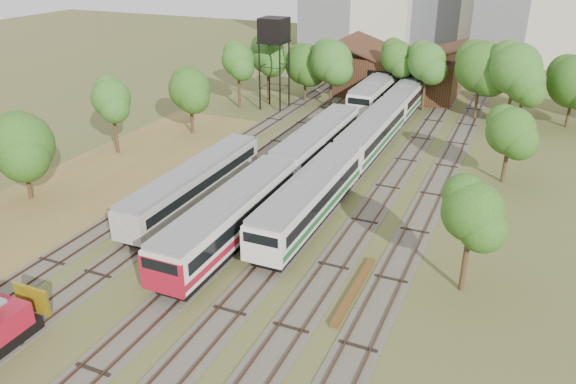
% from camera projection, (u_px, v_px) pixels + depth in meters
% --- Properties ---
extents(ground, '(240.00, 240.00, 0.00)m').
position_uv_depth(ground, '(171.00, 334.00, 31.67)').
color(ground, '#475123').
rests_on(ground, ground).
extents(dry_grass_patch, '(14.00, 60.00, 0.04)m').
position_uv_depth(dry_grass_patch, '(40.00, 217.00, 44.93)').
color(dry_grass_patch, brown).
rests_on(dry_grass_patch, ground).
extents(tracks, '(24.60, 80.00, 0.19)m').
position_uv_depth(tracks, '(318.00, 175.00, 52.74)').
color(tracks, '#4C473D').
rests_on(tracks, ground).
extents(railcar_red_set, '(3.06, 34.58, 3.79)m').
position_uv_depth(railcar_red_set, '(280.00, 175.00, 47.72)').
color(railcar_red_set, black).
rests_on(railcar_red_set, ground).
extents(railcar_green_set, '(3.00, 52.07, 3.72)m').
position_uv_depth(railcar_green_set, '(372.00, 133.00, 58.01)').
color(railcar_green_set, black).
rests_on(railcar_green_set, ground).
extents(railcar_rear, '(3.17, 16.08, 3.93)m').
position_uv_depth(railcar_rear, '(377.00, 93.00, 72.87)').
color(railcar_rear, black).
rests_on(railcar_rear, ground).
extents(old_grey_coach, '(2.69, 18.00, 3.32)m').
position_uv_depth(old_grey_coach, '(195.00, 183.00, 46.60)').
color(old_grey_coach, black).
rests_on(old_grey_coach, ground).
extents(water_tower, '(3.32, 3.32, 11.47)m').
position_uv_depth(water_tower, '(274.00, 32.00, 69.79)').
color(water_tower, black).
rests_on(water_tower, ground).
extents(rail_pile_far, '(0.50, 7.97, 0.26)m').
position_uv_depth(rail_pile_far, '(354.00, 290.00, 35.44)').
color(rail_pile_far, brown).
rests_on(rail_pile_far, ground).
extents(maintenance_shed, '(16.45, 11.55, 7.58)m').
position_uv_depth(maintenance_shed, '(400.00, 74.00, 79.16)').
color(maintenance_shed, '#391A14').
rests_on(maintenance_shed, ground).
extents(tree_band_left, '(8.43, 53.78, 8.35)m').
position_uv_depth(tree_band_left, '(63.00, 127.00, 48.94)').
color(tree_band_left, '#382616').
rests_on(tree_band_left, ground).
extents(tree_band_far, '(48.78, 10.24, 9.84)m').
position_uv_depth(tree_band_far, '(446.00, 68.00, 68.27)').
color(tree_band_far, '#382616').
rests_on(tree_band_far, ground).
extents(tree_band_right, '(5.17, 39.54, 7.43)m').
position_uv_depth(tree_band_right, '(510.00, 126.00, 49.83)').
color(tree_band_right, '#382616').
rests_on(tree_band_right, ground).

